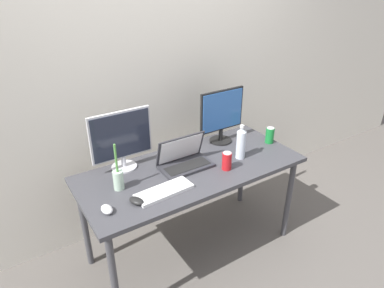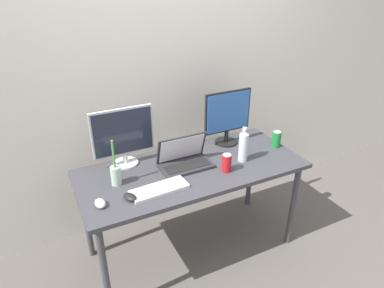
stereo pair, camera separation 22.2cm
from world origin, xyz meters
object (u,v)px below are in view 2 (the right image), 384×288
at_px(laptop_silver, 184,159).
at_px(keyboard_main, 159,189).
at_px(mouse_by_laptop, 100,203).
at_px(mouse_by_keyboard, 130,197).
at_px(soda_can_by_laptop, 227,163).
at_px(work_desk, 192,176).
at_px(bamboo_vase, 116,174).
at_px(soda_can_near_keyboard, 277,139).
at_px(monitor_left, 123,135).
at_px(water_bottle, 243,146).
at_px(monitor_center, 228,116).

relative_size(laptop_silver, keyboard_main, 0.99).
bearing_deg(mouse_by_laptop, mouse_by_keyboard, -9.86).
xyz_separation_m(mouse_by_laptop, soda_can_by_laptop, (0.85, 0.01, 0.04)).
distance_m(work_desk, mouse_by_keyboard, 0.53).
bearing_deg(mouse_by_keyboard, work_desk, -3.13).
distance_m(work_desk, bamboo_vase, 0.54).
bearing_deg(soda_can_by_laptop, soda_can_near_keyboard, 14.44).
bearing_deg(monitor_left, mouse_by_laptop, -124.16).
xyz_separation_m(work_desk, water_bottle, (0.37, -0.07, 0.19)).
bearing_deg(mouse_by_laptop, bamboo_vase, 46.82).
xyz_separation_m(laptop_silver, mouse_by_laptop, (-0.63, -0.20, -0.03)).
xyz_separation_m(monitor_center, mouse_by_keyboard, (-0.90, -0.38, -0.21)).
distance_m(mouse_by_laptop, bamboo_vase, 0.24).
relative_size(laptop_silver, mouse_by_keyboard, 3.48).
xyz_separation_m(monitor_center, keyboard_main, (-0.71, -0.37, -0.22)).
bearing_deg(work_desk, monitor_center, 27.63).
height_order(mouse_by_keyboard, soda_can_near_keyboard, soda_can_near_keyboard).
relative_size(mouse_by_keyboard, mouse_by_laptop, 1.14).
bearing_deg(monitor_center, bamboo_vase, -168.74).
relative_size(soda_can_near_keyboard, bamboo_vase, 0.41).
height_order(monitor_left, mouse_by_laptop, monitor_left).
xyz_separation_m(keyboard_main, bamboo_vase, (-0.22, 0.19, 0.06)).
height_order(monitor_center, keyboard_main, monitor_center).
height_order(monitor_left, soda_can_near_keyboard, monitor_left).
relative_size(keyboard_main, bamboo_vase, 1.16).
xyz_separation_m(laptop_silver, soda_can_near_keyboard, (0.75, -0.06, 0.01)).
distance_m(work_desk, soda_can_near_keyboard, 0.73).
relative_size(laptop_silver, bamboo_vase, 1.15).
height_order(keyboard_main, mouse_by_keyboard, mouse_by_keyboard).
height_order(laptop_silver, soda_can_near_keyboard, laptop_silver).
bearing_deg(mouse_by_laptop, monitor_left, 51.50).
relative_size(water_bottle, soda_can_near_keyboard, 2.04).
xyz_separation_m(monitor_center, soda_can_by_laptop, (-0.22, -0.36, -0.17)).
relative_size(keyboard_main, soda_can_by_laptop, 2.87).
distance_m(laptop_silver, keyboard_main, 0.34).
xyz_separation_m(soda_can_near_keyboard, bamboo_vase, (-1.24, 0.04, 0.01)).
bearing_deg(work_desk, water_bottle, -11.58).
bearing_deg(mouse_by_keyboard, soda_can_by_laptop, -20.18).
bearing_deg(keyboard_main, monitor_left, 99.06).
distance_m(monitor_left, soda_can_by_laptop, 0.72).
distance_m(work_desk, monitor_left, 0.55).
height_order(keyboard_main, bamboo_vase, bamboo_vase).
height_order(laptop_silver, bamboo_vase, bamboo_vase).
bearing_deg(laptop_silver, water_bottle, -16.65).
height_order(water_bottle, soda_can_by_laptop, water_bottle).
relative_size(mouse_by_keyboard, water_bottle, 0.40).
distance_m(mouse_by_keyboard, soda_can_by_laptop, 0.68).
height_order(keyboard_main, mouse_by_laptop, mouse_by_laptop).
relative_size(keyboard_main, soda_can_near_keyboard, 2.87).
height_order(monitor_center, water_bottle, monitor_center).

